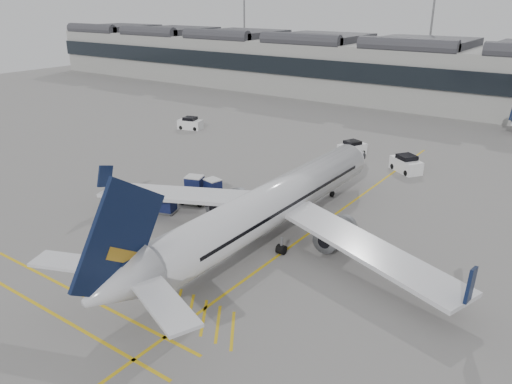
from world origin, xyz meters
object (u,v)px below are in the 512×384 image
Objects in this scene: baggage_cart_a at (230,202)px; ramp_agent_a at (266,204)px; airliner_main at (269,206)px; pushback_tug at (194,197)px; ramp_agent_b at (216,228)px; belt_loader at (250,212)px.

baggage_cart_a is 3.51m from ramp_agent_a.
airliner_main is 11.10m from pushback_tug.
ramp_agent_b is at bearing -49.24° from baggage_cart_a.
ramp_agent_b is at bearing -148.60° from airliner_main.
ramp_agent_a is (0.71, 1.66, 0.43)m from belt_loader.
airliner_main is 5.52m from belt_loader.
ramp_agent_a is 6.88m from ramp_agent_b.
belt_loader is 1.94× the size of baggage_cart_a.
ramp_agent_a is 7.67m from pushback_tug.
ramp_agent_b is (-3.93, -2.39, -2.19)m from airliner_main.
pushback_tug is (-7.31, -2.30, -0.27)m from ramp_agent_a.
baggage_cart_a is at bearing 176.47° from ramp_agent_a.
pushback_tug is (-10.63, 2.17, -2.37)m from airliner_main.
belt_loader reaches higher than ramp_agent_b.
baggage_cart_a reaches higher than ramp_agent_a.
belt_loader is 1.85m from ramp_agent_a.
baggage_cart_a reaches higher than pushback_tug.
airliner_main is at bearing -27.84° from pushback_tug.
baggage_cart_a is (-6.21, 2.47, -1.99)m from airliner_main.
ramp_agent_b is (0.09, -5.20, 0.33)m from belt_loader.
ramp_agent_b is (2.27, -4.86, -0.20)m from baggage_cart_a.
baggage_cart_a is 4.45m from pushback_tug.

